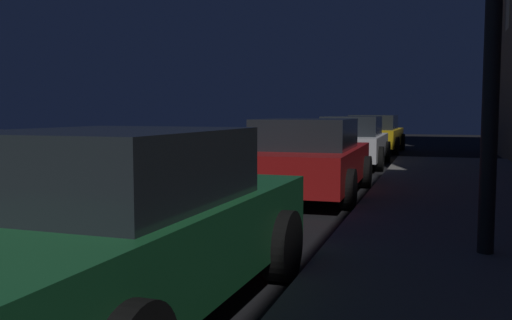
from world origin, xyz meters
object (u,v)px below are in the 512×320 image
(car_green, at_px, (117,227))
(car_yellow_cab, at_px, (374,134))
(car_white, at_px, (352,142))
(car_red, at_px, (307,158))

(car_green, height_order, car_yellow_cab, same)
(car_white, xyz_separation_m, car_yellow_cab, (-0.00, 5.97, -0.01))
(car_white, height_order, car_yellow_cab, same)
(car_green, height_order, car_red, same)
(car_red, xyz_separation_m, car_white, (-0.00, 5.98, -0.00))
(car_green, height_order, car_white, same)
(car_yellow_cab, bearing_deg, car_white, -89.98)
(car_red, bearing_deg, car_white, 90.00)
(car_red, height_order, car_white, same)
(car_red, xyz_separation_m, car_yellow_cab, (-0.00, 11.95, -0.01))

